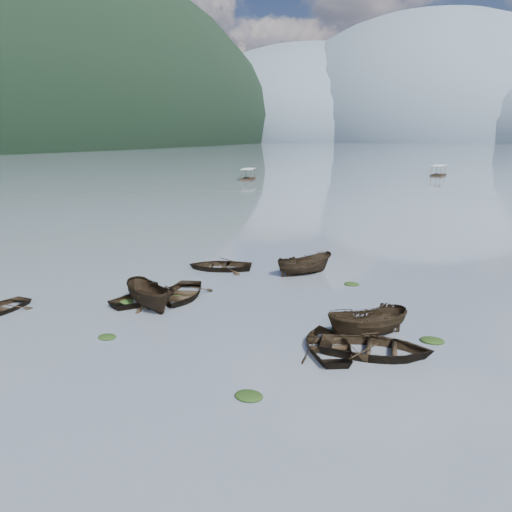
% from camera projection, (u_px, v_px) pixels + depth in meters
% --- Properties ---
extents(ground_plane, '(2400.00, 2400.00, 0.00)m').
position_uv_depth(ground_plane, '(155.00, 355.00, 22.91)').
color(ground_plane, '#555E6A').
extents(haze_mtn_a, '(520.00, 520.00, 280.00)m').
position_uv_depth(haze_mtn_a, '(312.00, 141.00, 927.23)').
color(haze_mtn_a, '#475666').
rests_on(haze_mtn_a, ground).
extents(haze_mtn_b, '(520.00, 520.00, 340.00)m').
position_uv_depth(haze_mtn_b, '(425.00, 141.00, 851.88)').
color(haze_mtn_b, '#475666').
rests_on(haze_mtn_b, ground).
extents(rowboat_1, '(4.77, 5.37, 0.92)m').
position_uv_depth(rowboat_1, '(147.00, 302.00, 30.25)').
color(rowboat_1, black).
rests_on(rowboat_1, ground).
extents(rowboat_2, '(4.90, 3.90, 1.80)m').
position_uv_depth(rowboat_2, '(151.00, 308.00, 29.16)').
color(rowboat_2, black).
rests_on(rowboat_2, ground).
extents(rowboat_3, '(4.77, 5.33, 0.91)m').
position_uv_depth(rowboat_3, '(328.00, 349.00, 23.49)').
color(rowboat_3, black).
rests_on(rowboat_3, ground).
extents(rowboat_4, '(5.64, 4.41, 1.06)m').
position_uv_depth(rowboat_4, '(375.00, 355.00, 22.91)').
color(rowboat_4, black).
rests_on(rowboat_4, ground).
extents(rowboat_5, '(4.43, 4.36, 1.74)m').
position_uv_depth(rowboat_5, '(367.00, 337.00, 24.88)').
color(rowboat_5, black).
rests_on(rowboat_5, ground).
extents(rowboat_6, '(4.58, 5.51, 0.98)m').
position_uv_depth(rowboat_6, '(182.00, 298.00, 30.99)').
color(rowboat_6, black).
rests_on(rowboat_6, ground).
extents(rowboat_7, '(5.63, 4.80, 0.99)m').
position_uv_depth(rowboat_7, '(220.00, 269.00, 37.57)').
color(rowboat_7, black).
rests_on(rowboat_7, ground).
extents(rowboat_8, '(4.20, 4.37, 1.70)m').
position_uv_depth(rowboat_8, '(304.00, 274.00, 36.21)').
color(rowboat_8, black).
rests_on(rowboat_8, ground).
extents(weed_clump_0, '(0.95, 0.78, 0.21)m').
position_uv_depth(weed_clump_0, '(107.00, 338.00, 24.83)').
color(weed_clump_0, black).
rests_on(weed_clump_0, ground).
extents(weed_clump_1, '(1.13, 0.90, 0.25)m').
position_uv_depth(weed_clump_1, '(177.00, 299.00, 30.74)').
color(weed_clump_1, black).
rests_on(weed_clump_1, ground).
extents(weed_clump_2, '(1.14, 0.91, 0.25)m').
position_uv_depth(weed_clump_2, '(249.00, 397.00, 19.19)').
color(weed_clump_2, black).
rests_on(weed_clump_2, ground).
extents(weed_clump_3, '(0.82, 0.69, 0.18)m').
position_uv_depth(weed_clump_3, '(338.00, 330.00, 25.82)').
color(weed_clump_3, black).
rests_on(weed_clump_3, ground).
extents(weed_clump_4, '(1.17, 0.92, 0.24)m').
position_uv_depth(weed_clump_4, '(432.00, 342.00, 24.37)').
color(weed_clump_4, black).
rests_on(weed_clump_4, ground).
extents(weed_clump_5, '(0.98, 0.80, 0.21)m').
position_uv_depth(weed_clump_5, '(134.00, 283.00, 34.08)').
color(weed_clump_5, black).
rests_on(weed_clump_5, ground).
extents(weed_clump_6, '(1.08, 0.90, 0.22)m').
position_uv_depth(weed_clump_6, '(125.00, 302.00, 30.09)').
color(weed_clump_6, black).
rests_on(weed_clump_6, ground).
extents(weed_clump_7, '(1.04, 0.83, 0.23)m').
position_uv_depth(weed_clump_7, '(352.00, 285.00, 33.65)').
color(weed_clump_7, black).
rests_on(weed_clump_7, ground).
extents(pontoon_left, '(4.04, 6.70, 2.40)m').
position_uv_depth(pontoon_left, '(248.00, 180.00, 113.78)').
color(pontoon_left, black).
rests_on(pontoon_left, ground).
extents(pontoon_centre, '(3.65, 6.86, 2.50)m').
position_uv_depth(pontoon_centre, '(438.00, 176.00, 124.40)').
color(pontoon_centre, black).
rests_on(pontoon_centre, ground).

